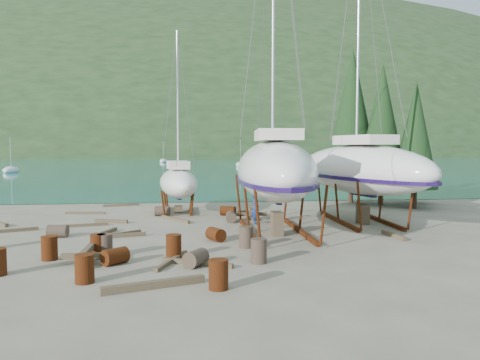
{
  "coord_description": "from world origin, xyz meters",
  "views": [
    {
      "loc": [
        -1.18,
        -19.96,
        4.13
      ],
      "look_at": [
        1.37,
        3.0,
        2.52
      ],
      "focal_mm": 35.0,
      "sensor_mm": 36.0,
      "label": 1
    }
  ],
  "objects": [
    {
      "name": "ground",
      "position": [
        0.0,
        0.0,
        0.0
      ],
      "size": [
        600.0,
        600.0,
        0.0
      ],
      "primitive_type": "plane",
      "color": "#655E4F",
      "rests_on": "ground"
    },
    {
      "name": "bay_water",
      "position": [
        0.0,
        315.0,
        0.01
      ],
      "size": [
        700.0,
        700.0,
        0.0
      ],
      "primitive_type": "plane",
      "color": "#18787C",
      "rests_on": "ground"
    },
    {
      "name": "far_hill",
      "position": [
        0.0,
        320.0,
        0.0
      ],
      "size": [
        800.0,
        360.0,
        110.0
      ],
      "primitive_type": "ellipsoid",
      "color": "#1D3018",
      "rests_on": "ground"
    },
    {
      "name": "far_house_left",
      "position": [
        -60.0,
        190.0,
        2.92
      ],
      "size": [
        6.6,
        5.6,
        5.6
      ],
      "color": "beige",
      "rests_on": "ground"
    },
    {
      "name": "far_house_center",
      "position": [
        -20.0,
        190.0,
        2.92
      ],
      "size": [
        6.6,
        5.6,
        5.6
      ],
      "color": "beige",
      "rests_on": "ground"
    },
    {
      "name": "far_house_right",
      "position": [
        30.0,
        190.0,
        2.92
      ],
      "size": [
        6.6,
        5.6,
        5.6
      ],
      "color": "beige",
      "rests_on": "ground"
    },
    {
      "name": "cypress_near_right",
      "position": [
        12.5,
        12.0,
        5.79
      ],
      "size": [
        3.6,
        3.6,
        10.0
      ],
      "color": "black",
      "rests_on": "ground"
    },
    {
      "name": "cypress_mid_right",
      "position": [
        14.0,
        10.0,
        4.92
      ],
      "size": [
        3.06,
        3.06,
        8.5
      ],
      "color": "black",
      "rests_on": "ground"
    },
    {
      "name": "cypress_back_left",
      "position": [
        11.0,
        14.0,
        6.66
      ],
      "size": [
        4.14,
        4.14,
        11.5
      ],
      "color": "black",
      "rests_on": "ground"
    },
    {
      "name": "cypress_far_right",
      "position": [
        15.5,
        13.0,
        5.21
      ],
      "size": [
        3.24,
        3.24,
        9.0
      ],
      "color": "black",
      "rests_on": "ground"
    },
    {
      "name": "moored_boat_left",
      "position": [
        -30.0,
        60.0,
        0.39
      ],
      "size": [
        2.0,
        5.0,
        6.05
      ],
      "color": "silver",
      "rests_on": "ground"
    },
    {
      "name": "moored_boat_mid",
      "position": [
        10.0,
        80.0,
        0.39
      ],
      "size": [
        2.0,
        5.0,
        6.05
      ],
      "color": "silver",
      "rests_on": "ground"
    },
    {
      "name": "moored_boat_far",
      "position": [
        -8.0,
        110.0,
        0.39
      ],
      "size": [
        2.0,
        5.0,
        6.05
      ],
      "color": "silver",
      "rests_on": "ground"
    },
    {
      "name": "large_sailboat_near",
      "position": [
        2.94,
        2.05,
        3.07
      ],
      "size": [
        4.59,
        12.39,
        19.1
      ],
      "rotation": [
        0.0,
        0.0,
        -0.09
      ],
      "color": "silver",
      "rests_on": "ground"
    },
    {
      "name": "large_sailboat_far",
      "position": [
        8.2,
        4.81,
        2.96
      ],
      "size": [
        6.1,
        11.95,
        18.16
      ],
      "rotation": [
        0.0,
        0.0,
        0.25
      ],
      "color": "silver",
      "rests_on": "ground"
    },
    {
      "name": "small_sailboat_shore",
      "position": [
        -1.82,
        10.08,
        1.9
      ],
      "size": [
        3.26,
        7.45,
        11.52
      ],
      "rotation": [
        0.0,
        0.0,
        0.14
      ],
      "color": "silver",
      "rests_on": "ground"
    },
    {
      "name": "worker",
      "position": [
        2.39,
        4.78,
        0.86
      ],
      "size": [
        0.44,
        0.64,
        1.72
      ],
      "primitive_type": "imported",
      "rotation": [
        0.0,
        0.0,
        1.62
      ],
      "color": "navy",
      "rests_on": "ground"
    },
    {
      "name": "drum_1",
      "position": [
        -0.94,
        -3.89,
        0.29
      ],
      "size": [
        0.96,
        1.05,
        0.58
      ],
      "primitive_type": "cylinder",
      "rotation": [
        1.57,
        0.0,
        2.57
      ],
      "color": "#2D2823",
      "rests_on": "ground"
    },
    {
      "name": "drum_3",
      "position": [
        -4.35,
        -5.51,
        0.44
      ],
      "size": [
        0.58,
        0.58,
        0.88
      ],
      "primitive_type": "cylinder",
      "color": "#602D10",
      "rests_on": "ground"
    },
    {
      "name": "drum_4",
      "position": [
        1.19,
        8.09,
        0.29
      ],
      "size": [
        1.04,
        0.88,
        0.58
      ],
      "primitive_type": "cylinder",
      "rotation": [
        1.57,
        0.0,
        1.17
      ],
      "color": "#602D10",
      "rests_on": "ground"
    },
    {
      "name": "drum_5",
      "position": [
        1.17,
        -1.07,
        0.44
      ],
      "size": [
        0.58,
        0.58,
        0.88
      ],
      "primitive_type": "cylinder",
      "color": "#2D2823",
      "rests_on": "ground"
    },
    {
      "name": "drum_6",
      "position": [
        0.01,
        0.48,
        0.29
      ],
      "size": [
        0.92,
        1.05,
        0.58
      ],
      "primitive_type": "cylinder",
      "rotation": [
        1.57,
        0.0,
        0.49
      ],
      "color": "#602D10",
      "rests_on": "ground"
    },
    {
      "name": "drum_7",
      "position": [
        -0.33,
        -6.6,
        0.44
      ],
      "size": [
        0.58,
        0.58,
        0.88
      ],
      "primitive_type": "cylinder",
      "color": "#602D10",
      "rests_on": "ground"
    },
    {
      "name": "drum_9",
      "position": [
        -2.76,
        8.43,
        0.29
      ],
      "size": [
        0.93,
        0.65,
        0.58
      ],
      "primitive_type": "cylinder",
      "rotation": [
        1.57,
        0.0,
        1.49
      ],
      "color": "#2D2823",
      "rests_on": "ground"
    },
    {
      "name": "drum_10",
      "position": [
        -4.56,
        -2.19,
        0.44
      ],
      "size": [
        0.58,
        0.58,
        0.88
      ],
      "primitive_type": "cylinder",
      "color": "#602D10",
      "rests_on": "ground"
    },
    {
      "name": "drum_11",
      "position": [
        1.17,
        5.64,
        0.29
      ],
      "size": [
        0.64,
        0.92,
        0.58
      ],
      "primitive_type": "cylinder",
      "rotation": [
        1.57,
        0.0,
        3.08
      ],
      "color": "#2D2823",
      "rests_on": "ground"
    },
    {
      "name": "drum_12",
      "position": [
        -3.78,
        -3.29,
        0.29
      ],
      "size": [
        1.04,
        1.03,
        0.58
      ],
      "primitive_type": "cylinder",
      "rotation": [
        1.57,
        0.0,
        2.34
      ],
      "color": "#602D10",
      "rests_on": "ground"
    },
    {
      "name": "drum_13",
      "position": [
        -6.27,
        -2.36,
        0.44
      ],
      "size": [
        0.58,
        0.58,
        0.88
      ],
      "primitive_type": "cylinder",
      "color": "#602D10",
      "rests_on": "ground"
    },
    {
      "name": "drum_14",
      "position": [
        -1.74,
        -2.53,
        0.44
      ],
      "size": [
        0.58,
        0.58,
        0.88
      ],
      "primitive_type": "cylinder",
      "color": "#602D10",
      "rests_on": "ground"
    },
    {
      "name": "drum_15",
      "position": [
        -7.17,
        2.09,
        0.29
      ],
      "size": [
        0.93,
        0.66,
        0.58
      ],
      "primitive_type": "cylinder",
      "rotation": [
        1.57,
        0.0,
        1.47
      ],
      "color": "#2D2823",
      "rests_on": "ground"
    },
    {
      "name": "drum_16",
      "position": [
        -4.32,
        -2.16,
        0.44
      ],
      "size": [
        0.58,
        0.58,
        0.88
      ],
      "primitive_type": "cylinder",
      "color": "#2D2823",
      "rests_on": "ground"
    },
    {
      "name": "drum_17",
      "position": [
        1.3,
        -3.67,
        0.44
      ],
      "size": [
        0.58,
        0.58,
        0.88
      ],
      "primitive_type": "cylinder",
      "color": "#2D2823",
      "rests_on": "ground"
    },
    {
      "name": "timber_0",
      "position": [
        -7.55,
        9.64,
        0.07
      ],
      "size": [
        2.47,
        0.42,
        0.14
      ],
      "primitive_type": "cube",
      "rotation": [
        0.0,
        0.0,
        1.46
      ],
      "color": "brown",
      "rests_on": "ground"
    },
    {
      "name": "timber_1",
      "position": [
        8.19,
        0.39,
        0.1
      ],
      "size": [
        0.41,
        1.87,
        0.19
      ],
      "primitive_type": "cube",
      "rotation": [
        0.0,
        0.0,
        0.12
      ],
      "color": "brown",
      "rests_on": "ground"
    },
    {
      "name": "timber_3",
      "position": [
        -1.8,
        -3.26,
        0.07
      ],
      "size": [
        1.1,
        2.68,
        0.15
      ],
      "primitive_type": "cube",
      "rotation": [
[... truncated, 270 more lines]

